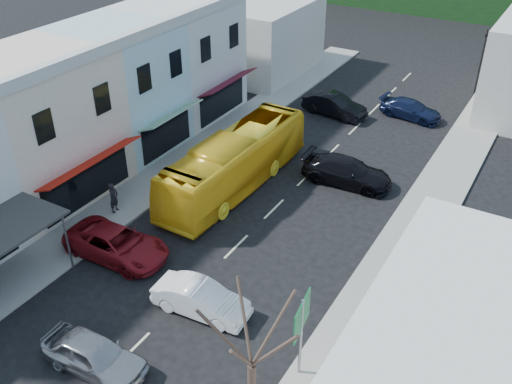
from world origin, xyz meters
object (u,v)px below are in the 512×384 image
at_px(car_white, 201,300).
at_px(street_tree, 252,365).
at_px(car_silver, 94,356).
at_px(car_red, 117,245).
at_px(bus, 235,164).
at_px(pedestrian_left, 114,198).
at_px(traffic_signal, 481,63).
at_px(direction_sign, 301,339).

bearing_deg(car_white, street_tree, -134.38).
height_order(car_silver, car_red, same).
distance_m(bus, pedestrian_left, 7.16).
relative_size(car_white, traffic_signal, 0.84).
bearing_deg(street_tree, car_white, 139.95).
height_order(car_white, pedestrian_left, pedestrian_left).
bearing_deg(pedestrian_left, car_silver, -149.61).
xyz_separation_m(car_silver, car_white, (1.76, 4.67, 0.00)).
bearing_deg(car_white, car_silver, 155.02).
bearing_deg(street_tree, direction_sign, 88.30).
height_order(pedestrian_left, traffic_signal, traffic_signal).
relative_size(car_silver, direction_sign, 1.14).
distance_m(car_silver, direction_sign, 8.02).
distance_m(car_red, traffic_signal, 32.43).
distance_m(car_red, direction_sign, 11.32).
bearing_deg(car_silver, direction_sign, -64.24).
bearing_deg(car_silver, street_tree, -89.34).
distance_m(car_white, pedestrian_left, 9.40).
relative_size(car_white, direction_sign, 1.14).
height_order(car_silver, car_white, same).
xyz_separation_m(car_red, traffic_signal, (10.57, 30.60, 1.92)).
distance_m(car_silver, pedestrian_left, 10.95).
bearing_deg(street_tree, traffic_signal, 90.61).
xyz_separation_m(pedestrian_left, traffic_signal, (13.27, 27.79, 1.62)).
bearing_deg(bus, traffic_signal, 68.93).
bearing_deg(car_red, traffic_signal, -20.54).
relative_size(bus, traffic_signal, 2.21).
relative_size(pedestrian_left, traffic_signal, 0.32).
relative_size(car_red, street_tree, 0.61).
height_order(car_white, direction_sign, direction_sign).
bearing_deg(car_red, pedestrian_left, 42.38).
bearing_deg(traffic_signal, car_silver, 98.35).
distance_m(bus, car_white, 10.66).
xyz_separation_m(bus, car_red, (-1.51, -8.58, -0.85)).
distance_m(car_silver, car_white, 5.00).
bearing_deg(car_white, pedestrian_left, 60.92).
xyz_separation_m(direction_sign, traffic_signal, (-0.48, 32.66, 0.70)).
height_order(direction_sign, street_tree, street_tree).
height_order(bus, pedestrian_left, bus).
height_order(car_red, pedestrian_left, pedestrian_left).
relative_size(bus, car_silver, 2.64).
height_order(bus, car_white, bus).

